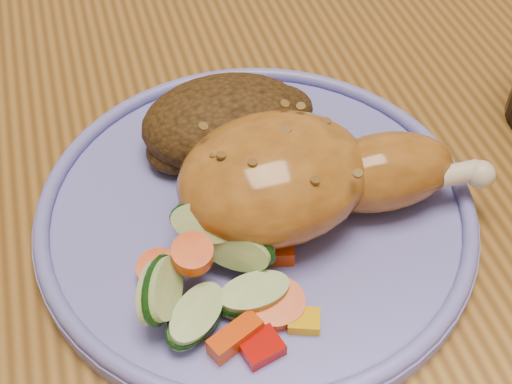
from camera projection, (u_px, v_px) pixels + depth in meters
dining_table at (319, 223)px, 0.57m from camera, size 0.90×1.40×0.75m
plate at (256, 214)px, 0.46m from camera, size 0.28×0.28×0.01m
plate_rim at (256, 203)px, 0.45m from camera, size 0.28×0.28×0.01m
chicken_leg at (301, 176)px, 0.43m from camera, size 0.20×0.11×0.06m
rice_pilaf at (228, 122)px, 0.48m from camera, size 0.12×0.08×0.05m
vegetable_pile at (220, 280)px, 0.40m from camera, size 0.11×0.11×0.05m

